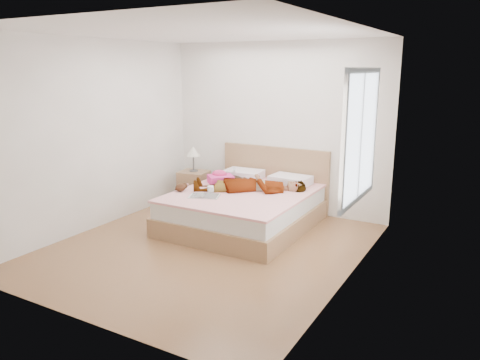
{
  "coord_description": "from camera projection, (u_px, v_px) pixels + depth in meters",
  "views": [
    {
      "loc": [
        3.09,
        -4.59,
        2.21
      ],
      "look_at": [
        0.0,
        0.85,
        0.7
      ],
      "focal_mm": 35.0,
      "sensor_mm": 36.0,
      "label": 1
    }
  ],
  "objects": [
    {
      "name": "towel",
      "position": [
        220.0,
        178.0,
        7.04
      ],
      "size": [
        0.46,
        0.46,
        0.19
      ],
      "color": "#EA3F90",
      "rests_on": "bed"
    },
    {
      "name": "magazine",
      "position": [
        204.0,
        196.0,
        6.32
      ],
      "size": [
        0.47,
        0.39,
        0.02
      ],
      "color": "white",
      "rests_on": "bed"
    },
    {
      "name": "plush_toy",
      "position": [
        181.0,
        187.0,
        6.57
      ],
      "size": [
        0.15,
        0.21,
        0.11
      ],
      "color": "black",
      "rests_on": "bed"
    },
    {
      "name": "hair",
      "position": [
        232.0,
        176.0,
        7.31
      ],
      "size": [
        0.53,
        0.63,
        0.09
      ],
      "primitive_type": "ellipsoid",
      "rotation": [
        0.0,
        0.0,
        -0.07
      ],
      "color": "black",
      "rests_on": "bed"
    },
    {
      "name": "bed",
      "position": [
        246.0,
        206.0,
        6.69
      ],
      "size": [
        1.8,
        2.08,
        1.0
      ],
      "color": "olive",
      "rests_on": "ground"
    },
    {
      "name": "woman",
      "position": [
        250.0,
        182.0,
        6.64
      ],
      "size": [
        1.71,
        1.25,
        0.22
      ],
      "primitive_type": "imported",
      "rotation": [
        0.0,
        0.0,
        -1.11
      ],
      "color": "white",
      "rests_on": "bed"
    },
    {
      "name": "room_shell",
      "position": [
        360.0,
        136.0,
        4.93
      ],
      "size": [
        4.0,
        4.0,
        4.0
      ],
      "color": "white",
      "rests_on": "ground"
    },
    {
      "name": "nightstand",
      "position": [
        194.0,
        185.0,
        7.74
      ],
      "size": [
        0.5,
        0.45,
        0.96
      ],
      "color": "brown",
      "rests_on": "ground"
    },
    {
      "name": "coffee_mug",
      "position": [
        211.0,
        189.0,
        6.48
      ],
      "size": [
        0.13,
        0.12,
        0.1
      ],
      "color": "white",
      "rests_on": "bed"
    },
    {
      "name": "ground",
      "position": [
        207.0,
        248.0,
        5.88
      ],
      "size": [
        4.0,
        4.0,
        0.0
      ],
      "primitive_type": "plane",
      "color": "#4F2E18",
      "rests_on": "ground"
    },
    {
      "name": "phone",
      "position": [
        234.0,
        169.0,
        7.21
      ],
      "size": [
        0.08,
        0.09,
        0.05
      ],
      "primitive_type": "cube",
      "rotation": [
        0.44,
        0.0,
        0.46
      ],
      "color": "silver",
      "rests_on": "bed"
    }
  ]
}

